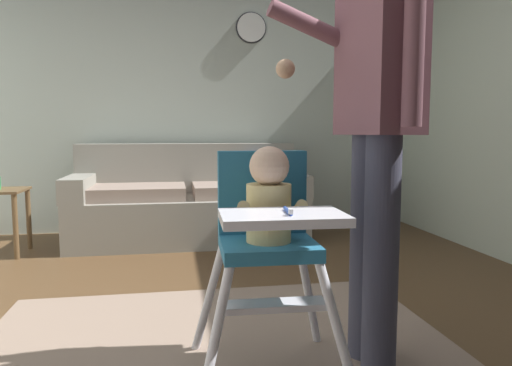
{
  "coord_description": "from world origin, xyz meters",
  "views": [
    {
      "loc": [
        -0.25,
        -2.14,
        0.96
      ],
      "look_at": [
        0.1,
        -0.16,
        0.75
      ],
      "focal_mm": 33.57,
      "sensor_mm": 36.0,
      "label": 1
    }
  ],
  "objects_px": {
    "wall_clock": "(251,28)",
    "high_chair": "(268,221)",
    "adult_standing": "(375,130)",
    "couch": "(190,203)"
  },
  "relations": [
    {
      "from": "wall_clock",
      "to": "high_chair",
      "type": "bearing_deg",
      "value": -98.12
    },
    {
      "from": "adult_standing",
      "to": "couch",
      "type": "bearing_deg",
      "value": -80.57
    },
    {
      "from": "couch",
      "to": "high_chair",
      "type": "relative_size",
      "value": 2.23
    },
    {
      "from": "high_chair",
      "to": "wall_clock",
      "type": "height_order",
      "value": "wall_clock"
    },
    {
      "from": "high_chair",
      "to": "wall_clock",
      "type": "relative_size",
      "value": 3.01
    },
    {
      "from": "couch",
      "to": "adult_standing",
      "type": "bearing_deg",
      "value": 14.75
    },
    {
      "from": "adult_standing",
      "to": "high_chair",
      "type": "bearing_deg",
      "value": -0.14
    },
    {
      "from": "high_chair",
      "to": "wall_clock",
      "type": "xyz_separation_m",
      "value": [
        0.43,
        3.01,
        1.37
      ]
    },
    {
      "from": "couch",
      "to": "high_chair",
      "type": "bearing_deg",
      "value": 4.74
    },
    {
      "from": "adult_standing",
      "to": "wall_clock",
      "type": "distance_m",
      "value": 3.14
    }
  ]
}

